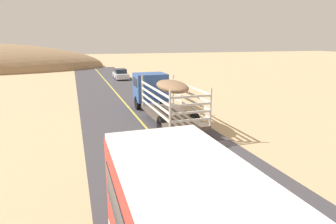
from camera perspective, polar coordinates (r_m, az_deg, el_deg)
name	(u,v)px	position (r m, az deg, el deg)	size (l,w,h in m)	color
livestock_truck	(158,92)	(21.42, -2.07, 4.09)	(2.53, 9.70, 3.02)	#3359A5
car_far	(121,74)	(42.57, -9.45, 7.45)	(1.80, 4.40, 1.46)	silver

